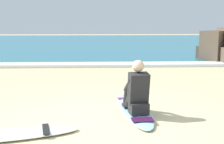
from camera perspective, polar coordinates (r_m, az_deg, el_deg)
name	(u,v)px	position (r m, az deg, el deg)	size (l,w,h in m)	color
ground_plane	(95,123)	(5.03, -3.36, -9.82)	(80.00, 80.00, 0.00)	beige
sea	(99,42)	(25.19, -2.60, 5.72)	(80.00, 28.00, 0.10)	teal
breaking_foam	(97,65)	(11.55, -2.82, 1.42)	(80.00, 0.90, 0.11)	white
surfboard_main	(134,109)	(5.73, 4.24, -7.02)	(0.68, 2.45, 0.08)	#9ED1E5
surfer_seated	(137,92)	(5.31, 4.82, -3.89)	(0.45, 0.75, 0.95)	#232326
surfboard_spare_near	(2,135)	(4.71, -20.43, -11.32)	(2.30, 0.99, 0.08)	white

